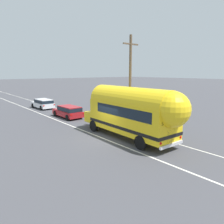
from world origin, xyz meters
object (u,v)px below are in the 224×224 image
painted_bus (134,111)px  car_lead (69,111)px  utility_pole (130,81)px  car_second (43,103)px

painted_bus → car_lead: size_ratio=2.34×
utility_pole → car_second: size_ratio=1.90×
car_lead → car_second: same height
car_second → car_lead: bearing=-91.2°
utility_pole → car_lead: (-2.24, 7.88, -3.64)m
utility_pole → car_lead: bearing=105.9°
utility_pole → car_second: (-2.07, 15.89, -3.64)m
utility_pole → painted_bus: bearing=-129.5°
painted_bus → car_lead: bearing=90.0°
painted_bus → car_second: (0.17, 18.61, -1.52)m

